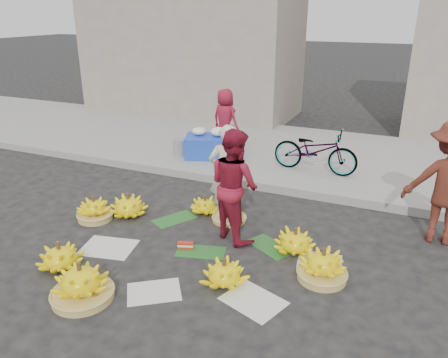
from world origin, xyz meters
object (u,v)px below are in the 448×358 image
at_px(banana_bunch_4, 323,266).
at_px(vendor_cream, 227,173).
at_px(bicycle, 315,150).
at_px(flower_table, 212,145).
at_px(banana_bunch_0, 95,210).

distance_m(banana_bunch_4, vendor_cream, 2.05).
distance_m(vendor_cream, bicycle, 2.43).
bearing_deg(flower_table, banana_bunch_4, -68.66).
height_order(banana_bunch_4, flower_table, flower_table).
xyz_separation_m(vendor_cream, bicycle, (0.83, 2.28, -0.20)).
bearing_deg(banana_bunch_0, vendor_cream, 24.58).
xyz_separation_m(flower_table, bicycle, (2.16, -0.03, 0.16)).
relative_size(banana_bunch_0, banana_bunch_4, 0.86).
height_order(vendor_cream, bicycle, vendor_cream).
xyz_separation_m(banana_bunch_0, banana_bunch_4, (3.52, -0.19, 0.02)).
distance_m(banana_bunch_0, vendor_cream, 2.10).
bearing_deg(banana_bunch_4, banana_bunch_0, 176.88).
distance_m(vendor_cream, flower_table, 2.69).
distance_m(banana_bunch_0, bicycle, 4.12).
height_order(flower_table, bicycle, bicycle).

